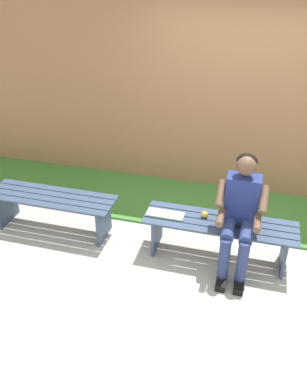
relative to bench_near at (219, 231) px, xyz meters
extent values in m
cube|color=beige|center=(0.99, 1.00, -0.37)|extent=(10.00, 7.00, 0.04)
cube|color=#478C38|center=(0.99, -1.20, -0.34)|extent=(9.00, 1.65, 0.03)
cube|color=#B27A51|center=(0.50, -1.66, 1.20)|extent=(9.50, 0.24, 3.10)
cube|color=#384C6B|center=(0.00, -0.17, 0.11)|extent=(1.63, 0.11, 0.02)
cube|color=#384C6B|center=(0.00, -0.06, 0.11)|extent=(1.63, 0.11, 0.02)
cube|color=#384C6B|center=(0.00, 0.06, 0.11)|extent=(1.63, 0.11, 0.02)
cube|color=#384C6B|center=(0.00, 0.17, 0.11)|extent=(1.63, 0.11, 0.02)
cube|color=#384C6B|center=(-0.69, 0.00, -0.13)|extent=(0.03, 0.40, 0.45)
cube|color=#384C6B|center=(0.69, 0.00, -0.13)|extent=(0.03, 0.40, 0.45)
cube|color=#384C6B|center=(1.99, -0.17, 0.11)|extent=(1.53, 0.11, 0.02)
cube|color=#384C6B|center=(1.99, -0.06, 0.11)|extent=(1.53, 0.11, 0.02)
cube|color=#384C6B|center=(1.99, 0.06, 0.11)|extent=(1.53, 0.11, 0.02)
cube|color=#384C6B|center=(1.99, 0.17, 0.11)|extent=(1.53, 0.11, 0.02)
cube|color=#384C6B|center=(1.34, 0.00, -0.13)|extent=(0.03, 0.40, 0.45)
cube|color=#384C6B|center=(2.63, 0.00, -0.13)|extent=(0.03, 0.40, 0.45)
cube|color=navy|center=(-0.19, -0.02, 0.44)|extent=(0.34, 0.20, 0.50)
sphere|color=brown|center=(-0.19, -0.01, 0.82)|extent=(0.20, 0.20, 0.20)
ellipsoid|color=black|center=(-0.19, -0.04, 0.85)|extent=(0.20, 0.19, 0.15)
cylinder|color=navy|center=(-0.28, 0.18, 0.19)|extent=(0.13, 0.40, 0.13)
cylinder|color=navy|center=(-0.10, 0.18, 0.19)|extent=(0.13, 0.40, 0.13)
cylinder|color=navy|center=(-0.28, 0.38, -0.08)|extent=(0.11, 0.11, 0.54)
cube|color=black|center=(-0.28, 0.44, -0.32)|extent=(0.10, 0.22, 0.07)
cylinder|color=navy|center=(-0.10, 0.38, -0.08)|extent=(0.11, 0.11, 0.54)
cube|color=black|center=(-0.10, 0.44, -0.32)|extent=(0.10, 0.22, 0.07)
cylinder|color=brown|center=(-0.40, 0.06, 0.51)|extent=(0.08, 0.28, 0.23)
cylinder|color=brown|center=(-0.37, 0.22, 0.33)|extent=(0.07, 0.26, 0.07)
cylinder|color=brown|center=(0.02, 0.06, 0.51)|extent=(0.08, 0.28, 0.23)
cylinder|color=brown|center=(-0.01, 0.22, 0.33)|extent=(0.07, 0.26, 0.07)
sphere|color=gold|center=(0.17, -0.04, 0.15)|extent=(0.08, 0.08, 0.08)
cube|color=white|center=(0.49, 0.03, 0.13)|extent=(0.20, 0.15, 0.02)
cube|color=white|center=(0.70, 0.03, 0.13)|extent=(0.20, 0.15, 0.02)
cube|color=#33724C|center=(0.59, 0.03, 0.12)|extent=(0.41, 0.16, 0.01)
camera|label=1|loc=(-0.23, 3.53, 2.59)|focal=37.31mm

